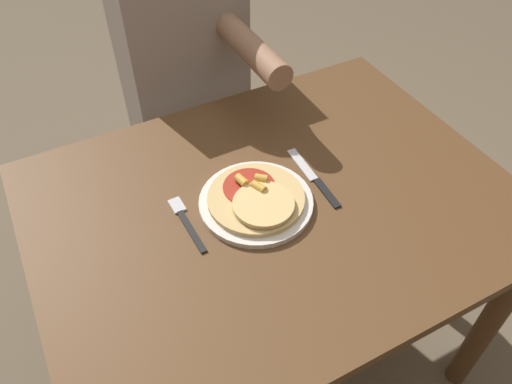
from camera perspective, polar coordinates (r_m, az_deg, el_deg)
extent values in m
plane|color=brown|center=(1.75, 1.51, -17.51)|extent=(8.00, 8.00, 0.00)
cube|color=brown|center=(1.16, 2.18, -1.40)|extent=(1.09, 0.83, 0.03)
cylinder|color=brown|center=(1.54, 25.29, -13.04)|extent=(0.06, 0.06, 0.70)
cylinder|color=brown|center=(1.59, -20.46, -7.86)|extent=(0.06, 0.06, 0.70)
cylinder|color=brown|center=(1.82, 9.76, 3.33)|extent=(0.06, 0.06, 0.70)
cylinder|color=silver|center=(1.13, 0.00, -1.17)|extent=(0.26, 0.26, 0.01)
cylinder|color=tan|center=(1.12, 0.00, -0.71)|extent=(0.22, 0.22, 0.01)
cylinder|color=#9E2819|center=(1.14, -0.77, 0.62)|extent=(0.12, 0.12, 0.00)
cylinder|color=#DDB771|center=(1.09, 0.86, -1.40)|extent=(0.14, 0.14, 0.01)
cylinder|color=gold|center=(1.14, 0.59, 1.54)|extent=(0.04, 0.03, 0.02)
cylinder|color=gold|center=(1.13, -1.65, 1.32)|extent=(0.03, 0.03, 0.02)
cylinder|color=gold|center=(1.12, 0.29, 0.56)|extent=(0.03, 0.04, 0.02)
cube|color=black|center=(1.09, -7.34, -4.53)|extent=(0.02, 0.13, 0.00)
cube|color=silver|center=(1.14, -9.02, -1.51)|extent=(0.03, 0.05, 0.00)
cube|color=black|center=(1.17, 8.10, -0.10)|extent=(0.02, 0.10, 0.00)
cube|color=silver|center=(1.23, 5.30, 3.15)|extent=(0.03, 0.12, 0.00)
cylinder|color=#2D2D38|center=(1.89, -8.99, 0.31)|extent=(0.11, 0.11, 0.47)
cylinder|color=#2D2D38|center=(1.92, -4.59, 1.89)|extent=(0.11, 0.11, 0.47)
cube|color=gray|center=(1.58, -8.41, 14.60)|extent=(0.35, 0.22, 0.58)
cylinder|color=#8E664C|center=(1.34, -0.42, 15.94)|extent=(0.07, 0.30, 0.07)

